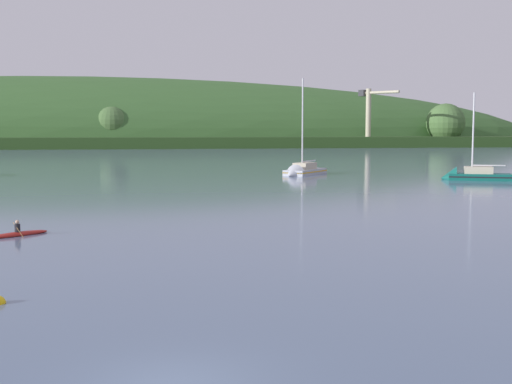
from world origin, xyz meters
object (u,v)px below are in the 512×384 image
sailboat_far_left (470,177)px  dockside_crane (369,118)px  canoe_with_paddler (18,234)px  sailboat_midwater_white (302,173)px

sailboat_far_left → dockside_crane: bearing=-80.9°
dockside_crane → canoe_with_paddler: dockside_crane is taller
sailboat_far_left → canoe_with_paddler: sailboat_far_left is taller
dockside_crane → canoe_with_paddler: 202.82m
dockside_crane → sailboat_midwater_white: bearing=-61.7°
sailboat_midwater_white → dockside_crane: bearing=-163.8°
dockside_crane → sailboat_far_left: bearing=-53.6°
canoe_with_paddler → dockside_crane: bearing=-153.0°
dockside_crane → canoe_with_paddler: bearing=-63.9°
dockside_crane → sailboat_midwater_white: size_ratio=1.42×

